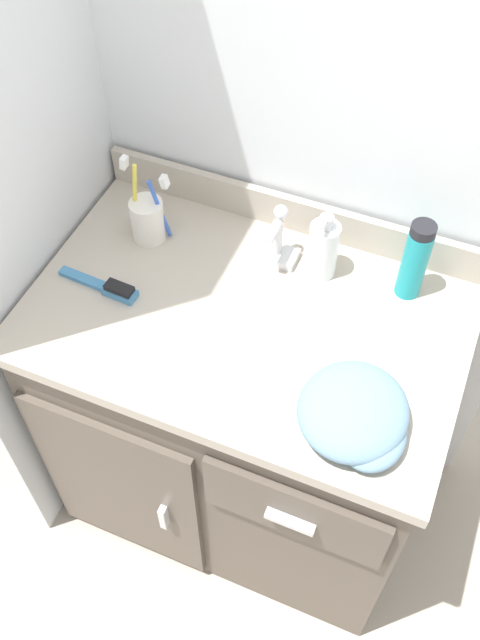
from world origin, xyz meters
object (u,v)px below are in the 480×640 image
soap_dispenser (323,249)px  shaving_cream_can (415,260)px  toothbrush_cup (148,218)px  hand_towel (358,416)px  hairbrush (108,287)px

soap_dispenser → shaving_cream_can: (0.18, 0.02, 0.02)m
toothbrush_cup → shaving_cream_can: toothbrush_cup is taller
toothbrush_cup → hand_towel: (0.55, -0.28, -0.02)m
toothbrush_cup → hairbrush: 0.18m
hairbrush → soap_dispenser: bearing=33.1°
soap_dispenser → toothbrush_cup: bearing=-173.0°
soap_dispenser → hairbrush: bearing=-150.3°
shaving_cream_can → hand_towel: size_ratio=0.88×
soap_dispenser → hand_towel: bearing=-61.6°
hairbrush → hand_towel: bearing=-7.5°
soap_dispenser → hairbrush: soap_dispenser is taller
toothbrush_cup → hairbrush: bearing=-92.1°
toothbrush_cup → hand_towel: bearing=-26.9°
toothbrush_cup → soap_dispenser: (0.38, 0.05, 0.01)m
soap_dispenser → hand_towel: (0.18, -0.33, -0.03)m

